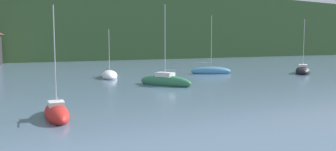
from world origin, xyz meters
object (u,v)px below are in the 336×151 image
object	(u,v)px
sailboat_far_0	(303,71)
sailboat_mid_7	(57,113)
sailboat_far_4	(165,81)
sailboat_far_1	(211,71)
sailboat_far_9	(110,75)

from	to	relation	value
sailboat_far_0	sailboat_mid_7	size ratio (longest dim) A/B	1.21
sailboat_far_4	sailboat_far_1	bearing A→B (deg)	-81.86
sailboat_far_1	sailboat_far_9	world-z (taller)	sailboat_far_1
sailboat_far_1	sailboat_far_4	world-z (taller)	sailboat_far_1
sailboat_far_4	sailboat_far_9	world-z (taller)	sailboat_far_4
sailboat_mid_7	sailboat_far_1	bearing A→B (deg)	-48.76
sailboat_mid_7	sailboat_far_9	distance (m)	24.60
sailboat_far_0	sailboat_far_1	distance (m)	14.47
sailboat_mid_7	sailboat_far_9	world-z (taller)	sailboat_mid_7
sailboat_far_4	sailboat_mid_7	bearing A→B (deg)	102.07
sailboat_far_0	sailboat_far_4	size ratio (longest dim) A/B	0.95
sailboat_far_1	sailboat_far_0	bearing A→B (deg)	-2.16
sailboat_far_0	sailboat_far_4	bearing A→B (deg)	143.55
sailboat_mid_7	sailboat_far_0	bearing A→B (deg)	-66.86
sailboat_far_9	sailboat_far_1	bearing A→B (deg)	100.69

